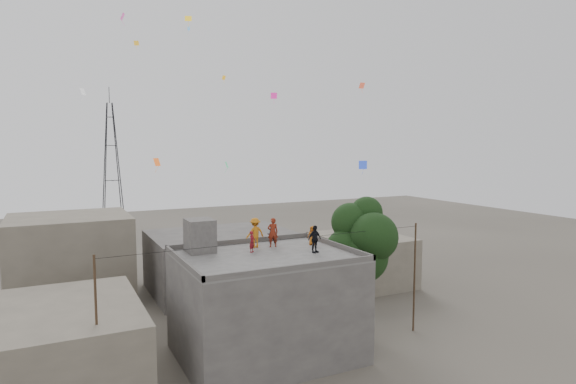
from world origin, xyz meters
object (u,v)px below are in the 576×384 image
Objects in this scene: transmission_tower at (112,173)px; person_red_adult at (273,232)px; tree at (363,242)px; stair_head_box at (200,236)px; person_dark_adult at (315,239)px.

transmission_tower is 38.49m from person_red_adult.
transmission_tower is (-11.37, 39.40, 2.97)m from tree.
stair_head_box is at bearing 4.20° from person_red_adult.
tree is 4.71m from person_dark_adult.
stair_head_box is 0.22× the size of tree.
transmission_tower reaches higher than tree.
person_red_adult is 1.12× the size of person_dark_adult.
tree is 41.12m from transmission_tower.
tree reaches higher than person_red_adult.
person_dark_adult is at bearing -80.35° from transmission_tower.
stair_head_box is 1.07× the size of person_red_adult.
stair_head_box is 4.62m from person_red_adult.
stair_head_box is 10.80m from tree.
tree is at bearing -10.74° from stair_head_box.
tree is at bearing 3.76° from person_dark_adult.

